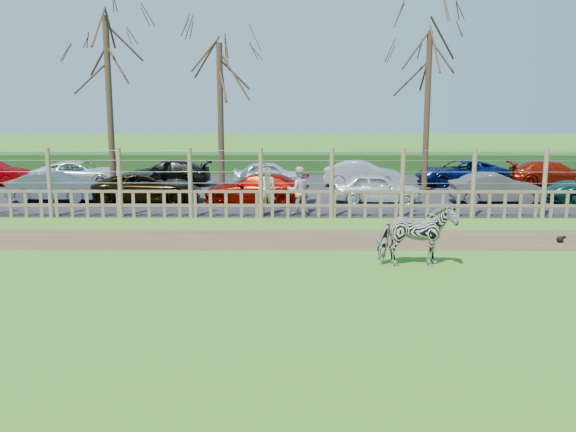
{
  "coord_description": "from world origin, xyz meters",
  "views": [
    {
      "loc": [
        1.13,
        -14.45,
        4.28
      ],
      "look_at": [
        1.0,
        2.5,
        1.1
      ],
      "focal_mm": 40.0,
      "sensor_mm": 36.0,
      "label": 1
    }
  ],
  "objects_px": {
    "crow": "(560,239)",
    "car_4": "(377,188)",
    "tree_right": "(429,73)",
    "car_1": "(54,187)",
    "car_5": "(496,188)",
    "car_13": "(553,173)",
    "tree_left": "(107,63)",
    "tree_mid": "(220,82)",
    "car_8": "(79,174)",
    "car_12": "(461,173)",
    "zebra": "(416,235)",
    "car_3": "(256,189)",
    "car_11": "(362,174)",
    "visitor_a": "(267,191)",
    "car_10": "(270,174)",
    "car_2": "(148,187)",
    "visitor_b": "(298,190)",
    "car_9": "(167,173)"
  },
  "relations": [
    {
      "from": "crow",
      "to": "car_4",
      "type": "relative_size",
      "value": 0.08
    },
    {
      "from": "tree_right",
      "to": "car_1",
      "type": "height_order",
      "value": "tree_right"
    },
    {
      "from": "car_5",
      "to": "car_13",
      "type": "height_order",
      "value": "same"
    },
    {
      "from": "tree_left",
      "to": "tree_mid",
      "type": "xyz_separation_m",
      "value": [
        4.5,
        1.0,
        -0.75
      ]
    },
    {
      "from": "car_1",
      "to": "car_8",
      "type": "bearing_deg",
      "value": 5.77
    },
    {
      "from": "car_12",
      "to": "car_13",
      "type": "relative_size",
      "value": 1.04
    },
    {
      "from": "zebra",
      "to": "car_3",
      "type": "xyz_separation_m",
      "value": [
        -4.6,
        9.45,
        -0.17
      ]
    },
    {
      "from": "car_3",
      "to": "car_11",
      "type": "distance_m",
      "value": 6.88
    },
    {
      "from": "tree_right",
      "to": "crow",
      "type": "height_order",
      "value": "tree_right"
    },
    {
      "from": "tree_right",
      "to": "car_5",
      "type": "relative_size",
      "value": 2.02
    },
    {
      "from": "visitor_a",
      "to": "car_13",
      "type": "distance_m",
      "value": 15.37
    },
    {
      "from": "tree_right",
      "to": "car_10",
      "type": "height_order",
      "value": "tree_right"
    },
    {
      "from": "car_3",
      "to": "car_5",
      "type": "bearing_deg",
      "value": 97.63
    },
    {
      "from": "car_2",
      "to": "car_10",
      "type": "relative_size",
      "value": 1.23
    },
    {
      "from": "car_13",
      "to": "car_8",
      "type": "bearing_deg",
      "value": 98.36
    },
    {
      "from": "car_10",
      "to": "tree_mid",
      "type": "bearing_deg",
      "value": 134.95
    },
    {
      "from": "zebra",
      "to": "car_4",
      "type": "relative_size",
      "value": 0.54
    },
    {
      "from": "visitor_b",
      "to": "car_3",
      "type": "xyz_separation_m",
      "value": [
        -1.67,
        2.25,
        -0.26
      ]
    },
    {
      "from": "car_9",
      "to": "car_10",
      "type": "bearing_deg",
      "value": 88.61
    },
    {
      "from": "visitor_b",
      "to": "crow",
      "type": "relative_size",
      "value": 6.36
    },
    {
      "from": "car_13",
      "to": "car_3",
      "type": "bearing_deg",
      "value": 118.21
    },
    {
      "from": "car_2",
      "to": "visitor_a",
      "type": "bearing_deg",
      "value": -121.99
    },
    {
      "from": "car_12",
      "to": "car_5",
      "type": "bearing_deg",
      "value": -5.88
    },
    {
      "from": "visitor_b",
      "to": "car_13",
      "type": "relative_size",
      "value": 0.42
    },
    {
      "from": "crow",
      "to": "car_8",
      "type": "height_order",
      "value": "car_8"
    },
    {
      "from": "car_8",
      "to": "car_12",
      "type": "xyz_separation_m",
      "value": [
        18.27,
        0.54,
        0.0
      ]
    },
    {
      "from": "car_9",
      "to": "car_13",
      "type": "bearing_deg",
      "value": 93.53
    },
    {
      "from": "car_10",
      "to": "car_12",
      "type": "bearing_deg",
      "value": -88.04
    },
    {
      "from": "car_10",
      "to": "car_13",
      "type": "xyz_separation_m",
      "value": [
        13.51,
        0.38,
        0.0
      ]
    },
    {
      "from": "car_2",
      "to": "car_13",
      "type": "bearing_deg",
      "value": -78.45
    },
    {
      "from": "car_2",
      "to": "car_8",
      "type": "xyz_separation_m",
      "value": [
        -4.32,
        4.64,
        0.0
      ]
    },
    {
      "from": "tree_mid",
      "to": "car_5",
      "type": "xyz_separation_m",
      "value": [
        11.27,
        -2.49,
        -4.23
      ]
    },
    {
      "from": "tree_left",
      "to": "car_5",
      "type": "height_order",
      "value": "tree_left"
    },
    {
      "from": "car_4",
      "to": "car_12",
      "type": "bearing_deg",
      "value": -37.75
    },
    {
      "from": "crow",
      "to": "car_10",
      "type": "height_order",
      "value": "car_10"
    },
    {
      "from": "visitor_a",
      "to": "visitor_b",
      "type": "height_order",
      "value": "same"
    },
    {
      "from": "tree_left",
      "to": "car_3",
      "type": "distance_m",
      "value": 8.08
    },
    {
      "from": "car_3",
      "to": "zebra",
      "type": "bearing_deg",
      "value": 32.79
    },
    {
      "from": "tree_right",
      "to": "car_10",
      "type": "bearing_deg",
      "value": 166.25
    },
    {
      "from": "crow",
      "to": "car_12",
      "type": "xyz_separation_m",
      "value": [
        0.17,
        12.24,
        0.53
      ]
    },
    {
      "from": "zebra",
      "to": "car_2",
      "type": "relative_size",
      "value": 0.44
    },
    {
      "from": "visitor_a",
      "to": "tree_mid",
      "type": "bearing_deg",
      "value": -65.91
    },
    {
      "from": "car_5",
      "to": "car_12",
      "type": "distance_m",
      "value": 5.34
    },
    {
      "from": "visitor_b",
      "to": "visitor_a",
      "type": "bearing_deg",
      "value": -6.75
    },
    {
      "from": "zebra",
      "to": "car_11",
      "type": "height_order",
      "value": "zebra"
    },
    {
      "from": "visitor_a",
      "to": "car_13",
      "type": "height_order",
      "value": "visitor_a"
    },
    {
      "from": "car_3",
      "to": "car_11",
      "type": "relative_size",
      "value": 1.14
    },
    {
      "from": "visitor_b",
      "to": "car_4",
      "type": "xyz_separation_m",
      "value": [
        3.18,
        2.47,
        -0.26
      ]
    },
    {
      "from": "car_9",
      "to": "car_13",
      "type": "height_order",
      "value": "same"
    },
    {
      "from": "car_11",
      "to": "car_3",
      "type": "bearing_deg",
      "value": 142.64
    }
  ]
}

